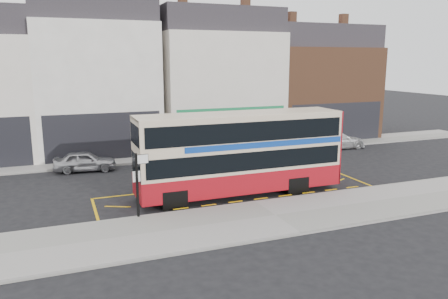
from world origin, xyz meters
name	(u,v)px	position (x,y,z in m)	size (l,w,h in m)	color
ground	(252,202)	(0.00, 0.00, 0.00)	(120.00, 120.00, 0.00)	black
pavement	(275,217)	(0.00, -2.30, 0.07)	(40.00, 4.00, 0.15)	gray
kerb	(256,203)	(0.00, -0.38, 0.07)	(40.00, 0.15, 0.15)	gray
far_pavement	(186,154)	(0.00, 11.00, 0.07)	(50.00, 3.00, 0.15)	gray
road_markings	(239,192)	(0.00, 1.60, 0.01)	(14.00, 3.40, 0.01)	#E1AB0B
terrace_left	(95,77)	(-5.50, 14.99, 5.32)	(8.00, 8.01, 11.80)	white
terrace_green_shop	(214,79)	(3.50, 14.99, 5.07)	(9.00, 8.01, 11.30)	silver
terrace_right	(311,83)	(12.50, 14.99, 4.57)	(9.00, 8.01, 10.30)	brown
double_decker_bus	(241,152)	(-0.04, 1.33, 2.13)	(10.16, 2.37, 4.06)	beige
bus_stop_post	(138,178)	(-5.35, -0.39, 1.79)	(0.68, 0.13, 2.70)	black
car_silver	(85,161)	(-6.90, 8.91, 0.61)	(1.44, 3.58, 1.22)	#ACACB1
car_grey	(220,148)	(1.84, 9.19, 0.69)	(1.46, 4.18, 1.38)	#3B3D42
car_white	(337,140)	(11.26, 9.20, 0.63)	(1.76, 4.33, 1.26)	silver
street_tree_right	(239,105)	(4.40, 11.94, 3.24)	(2.21, 2.21, 4.76)	black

